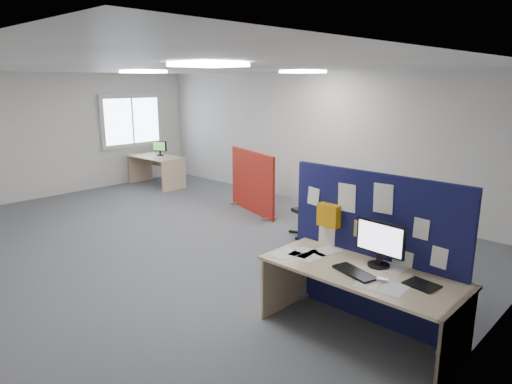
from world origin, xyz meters
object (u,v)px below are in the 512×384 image
Objects in this scene: main_desk at (363,284)px; office_chair at (313,205)px; navy_divider at (372,248)px; second_desk at (157,163)px; monitor_main at (380,242)px; red_divider at (252,182)px; monitor_second at (160,147)px.

office_chair is (-2.16, 2.08, -0.01)m from main_desk.
second_desk is at bearing 162.51° from navy_divider.
main_desk is at bearing -71.60° from navy_divider.
monitor_main is at bearing 65.09° from main_desk.
monitor_main is 4.67m from red_divider.
navy_divider reaches higher than red_divider.
office_chair is (1.78, -0.44, -0.04)m from red_divider.
red_divider is 1.84m from office_chair.
monitor_main is 1.37× the size of monitor_second.
office_chair is (-2.04, 1.72, -0.26)m from navy_divider.
office_chair is at bearing -5.89° from second_desk.
main_desk is 5.11× the size of monitor_second.
main_desk is 2.99m from office_chair.
second_desk is at bearing 164.56° from monitor_main.
monitor_main is at bearing -13.45° from red_divider.
red_divider is at bearing 152.58° from monitor_main.
second_desk is (-7.26, 2.60, -0.02)m from main_desk.
monitor_main is 2.97m from office_chair.
navy_divider reaches higher than monitor_second.
red_divider is (-3.82, 2.16, -0.22)m from navy_divider.
navy_divider is 2.68m from office_chair.
red_divider is at bearing -21.52° from monitor_second.
monitor_main is at bearing -37.23° from monitor_second.
monitor_second is at bearing 159.57° from main_desk.
monitor_second is (-3.35, 0.20, 0.34)m from red_divider.
navy_divider is 1.33× the size of second_desk.
red_divider is 3.37m from monitor_second.
main_desk is 1.32× the size of second_desk.
monitor_main is at bearing -45.88° from navy_divider.
monitor_second is 0.39× the size of office_chair.
red_divider is 1.05× the size of second_desk.
navy_divider is 5.14× the size of monitor_second.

